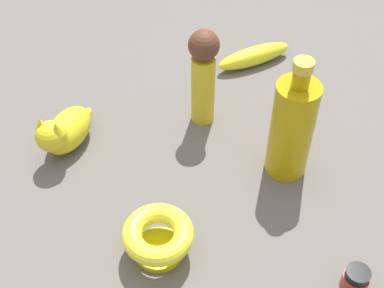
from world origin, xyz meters
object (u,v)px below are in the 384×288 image
(banana, at_px, (254,56))
(nail_polish_jar, at_px, (356,279))
(bowl, at_px, (158,236))
(person_figure_adult, at_px, (203,73))
(bottle_tall, at_px, (292,128))
(cat_figurine, at_px, (64,131))

(banana, bearing_deg, nail_polish_jar, 74.95)
(bowl, relative_size, person_figure_adult, 0.55)
(bowl, distance_m, nail_polish_jar, 0.28)
(person_figure_adult, relative_size, banana, 1.15)
(bowl, relative_size, nail_polish_jar, 2.72)
(bottle_tall, xyz_separation_m, cat_figurine, (-0.37, 0.08, -0.05))
(nail_polish_jar, bearing_deg, banana, 95.15)
(bottle_tall, relative_size, cat_figurine, 1.60)
(bowl, height_order, person_figure_adult, person_figure_adult)
(cat_figurine, relative_size, banana, 0.84)
(banana, bearing_deg, cat_figurine, 8.97)
(person_figure_adult, xyz_separation_m, cat_figurine, (-0.24, -0.05, -0.07))
(bottle_tall, bearing_deg, nail_polish_jar, -78.67)
(bowl, bearing_deg, banana, 63.22)
(bowl, relative_size, bottle_tall, 0.47)
(bottle_tall, distance_m, banana, 0.30)
(nail_polish_jar, bearing_deg, bowl, 162.60)
(person_figure_adult, relative_size, cat_figurine, 1.37)
(bowl, distance_m, cat_figurine, 0.27)
(nail_polish_jar, distance_m, cat_figurine, 0.52)
(bowl, height_order, banana, bowl)
(person_figure_adult, distance_m, nail_polish_jar, 0.41)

